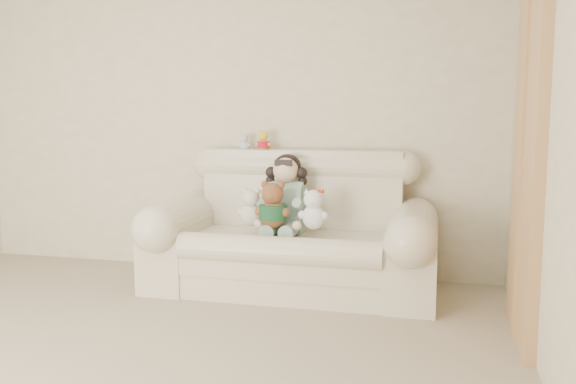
{
  "coord_description": "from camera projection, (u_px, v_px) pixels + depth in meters",
  "views": [
    {
      "loc": [
        1.73,
        -2.23,
        1.29
      ],
      "look_at": [
        0.69,
        1.9,
        0.75
      ],
      "focal_mm": 37.43,
      "sensor_mm": 36.0,
      "label": 1
    }
  ],
  "objects": [
    {
      "name": "sofa",
      "position": [
        291.0,
        222.0,
        4.41
      ],
      "size": [
        2.1,
        0.95,
        1.03
      ],
      "primitive_type": null,
      "color": "beige",
      "rests_on": "floor"
    },
    {
      "name": "seated_child",
      "position": [
        286.0,
        193.0,
        4.48
      ],
      "size": [
        0.39,
        0.47,
        0.6
      ],
      "primitive_type": null,
      "rotation": [
        0.0,
        0.0,
        -0.08
      ],
      "color": "#2B6A4C",
      "rests_on": "sofa"
    },
    {
      "name": "white_cat",
      "position": [
        314.0,
        205.0,
        4.21
      ],
      "size": [
        0.27,
        0.24,
        0.34
      ],
      "primitive_type": null,
      "rotation": [
        0.0,
        0.0,
        -0.42
      ],
      "color": "silver",
      "rests_on": "sofa"
    },
    {
      "name": "cream_teddy",
      "position": [
        251.0,
        203.0,
        4.34
      ],
      "size": [
        0.25,
        0.22,
        0.32
      ],
      "primitive_type": null,
      "rotation": [
        0.0,
        0.0,
        0.33
      ],
      "color": "beige",
      "rests_on": "sofa"
    },
    {
      "name": "brown_teddy",
      "position": [
        273.0,
        200.0,
        4.25
      ],
      "size": [
        0.27,
        0.21,
        0.39
      ],
      "primitive_type": null,
      "rotation": [
        0.0,
        0.0,
        0.08
      ],
      "color": "brown",
      "rests_on": "sofa"
    },
    {
      "name": "door_panel",
      "position": [
        528.0,
        159.0,
        3.4
      ],
      "size": [
        0.06,
        0.9,
        2.1
      ],
      "primitive_type": "cube",
      "color": "tan",
      "rests_on": "floor"
    },
    {
      "name": "grey_mini_plush",
      "position": [
        244.0,
        141.0,
        4.82
      ],
      "size": [
        0.12,
        0.11,
        0.16
      ],
      "primitive_type": null,
      "rotation": [
        0.0,
        0.0,
        0.29
      ],
      "color": "silver",
      "rests_on": "sofa"
    },
    {
      "name": "yellow_mini_bear",
      "position": [
        263.0,
        139.0,
        4.75
      ],
      "size": [
        0.14,
        0.11,
        0.2
      ],
      "primitive_type": null,
      "rotation": [
        0.0,
        0.0,
        0.14
      ],
      "color": "yellow",
      "rests_on": "sofa"
    },
    {
      "name": "wall_back",
      "position": [
        225.0,
        115.0,
        4.97
      ],
      "size": [
        4.5,
        0.0,
        4.5
      ],
      "primitive_type": "plane",
      "rotation": [
        1.57,
        0.0,
        0.0
      ],
      "color": "beige",
      "rests_on": "ground"
    }
  ]
}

